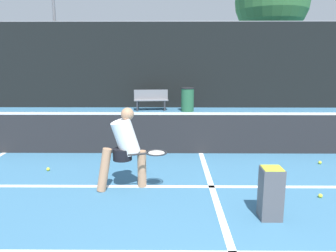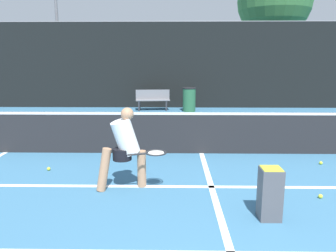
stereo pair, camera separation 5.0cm
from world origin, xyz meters
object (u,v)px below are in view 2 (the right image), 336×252
(trash_bin, at_px, (189,99))
(parked_car, at_px, (186,87))
(ball_hopper, at_px, (270,192))
(courtside_bench, at_px, (153,99))
(player_practicing, at_px, (125,146))

(trash_bin, distance_m, parked_car, 5.28)
(ball_hopper, distance_m, trash_bin, 9.36)
(parked_car, bearing_deg, trash_bin, -90.78)
(parked_car, bearing_deg, courtside_bench, -107.56)
(ball_hopper, xyz_separation_m, courtside_bench, (-2.16, 9.58, 0.09))
(player_practicing, distance_m, trash_bin, 8.44)
(trash_bin, bearing_deg, ball_hopper, -86.06)
(ball_hopper, distance_m, courtside_bench, 9.82)
(player_practicing, xyz_separation_m, parked_car, (1.50, 13.59, -0.15))
(ball_hopper, height_order, courtside_bench, courtside_bench)
(player_practicing, height_order, parked_car, parked_car)
(player_practicing, xyz_separation_m, courtside_bench, (-0.09, 8.56, -0.26))
(parked_car, bearing_deg, ball_hopper, -87.76)
(player_practicing, relative_size, trash_bin, 1.39)
(player_practicing, relative_size, courtside_bench, 0.94)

